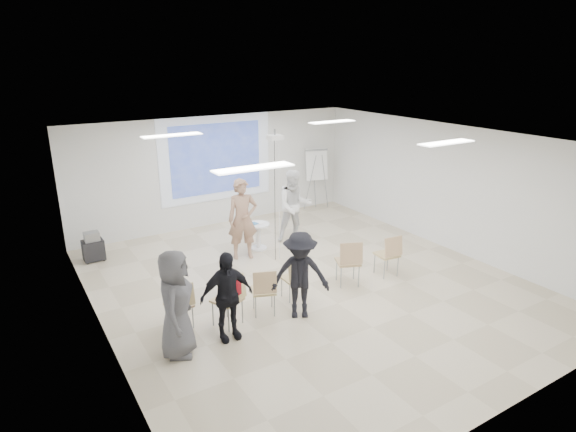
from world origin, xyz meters
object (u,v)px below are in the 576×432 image
pedestal_table (258,235)px  chair_right_inner (349,259)px  player_right (295,202)px  chair_far_left (180,302)px  flipchart_easel (317,165)px  chair_left_mid (231,297)px  av_cart (93,248)px  laptop (263,288)px  audience_left (226,290)px  player_left (242,214)px  audience_mid (300,270)px  chair_center (295,276)px  audience_outer (175,298)px  chair_left_inner (264,288)px  chair_right_far (389,252)px

pedestal_table → chair_right_inner: (0.62, -2.71, 0.21)m
player_right → chair_far_left: 4.70m
chair_far_left → flipchart_easel: size_ratio=0.47×
chair_left_mid → av_cart: bearing=85.4°
laptop → audience_left: audience_left is taller
audience_left → laptop: bearing=28.2°
player_left → laptop: 2.69m
pedestal_table → laptop: bearing=-116.8°
chair_left_mid → audience_mid: 1.29m
chair_center → audience_outer: (-2.51, -0.55, 0.48)m
chair_far_left → chair_left_mid: (0.77, -0.34, 0.05)m
audience_mid → audience_outer: (-2.25, 0.03, 0.06)m
pedestal_table → chair_right_inner: 2.79m
audience_left → chair_center: bearing=21.1°
player_left → flipchart_easel: player_left is taller
player_right → chair_left_inner: size_ratio=2.26×
chair_far_left → flipchart_easel: flipchart_easel is taller
player_left → pedestal_table: bearing=42.7°
chair_left_mid → player_left: bearing=35.6°
chair_left_mid → audience_outer: (-1.06, -0.31, 0.41)m
audience_outer → av_cart: size_ratio=2.85×
chair_right_inner → flipchart_easel: bearing=85.8°
av_cart → chair_far_left: bearing=-80.5°
chair_far_left → av_cart: (-0.69, 3.91, -0.20)m
chair_right_inner → chair_right_far: size_ratio=1.06×
chair_far_left → chair_left_mid: 0.85m
flipchart_easel → av_cart: bearing=-158.4°
chair_far_left → chair_right_far: 4.50m
player_left → chair_right_far: (2.17, -2.54, -0.52)m
flipchart_easel → chair_right_far: bearing=-90.7°
chair_far_left → audience_mid: 2.12m
chair_right_inner → chair_left_inner: bearing=-153.0°
audience_left → flipchart_easel: bearing=46.8°
flipchart_easel → av_cart: 6.77m
chair_right_far → audience_left: audience_left is taller
player_right → av_cart: size_ratio=2.96×
player_right → flipchart_easel: size_ratio=1.10×
player_left → chair_right_inner: 2.76m
player_left → chair_center: player_left is taller
pedestal_table → player_left: player_left is taller
chair_left_mid → audience_mid: size_ratio=0.52×
chair_right_far → chair_left_mid: bearing=-173.2°
chair_left_inner → flipchart_easel: (4.52, 4.84, 0.83)m
player_left → chair_right_inner: bearing=-47.5°
chair_right_inner → av_cart: (-4.18, 4.10, -0.26)m
pedestal_table → audience_mid: (-0.89, -3.20, 0.54)m
player_right → chair_center: player_right is taller
player_left → chair_right_far: size_ratio=2.30×
chair_left_mid → audience_left: 0.49m
chair_left_inner → chair_right_inner: (2.03, 0.12, 0.05)m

